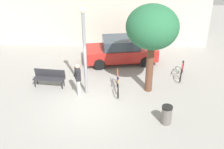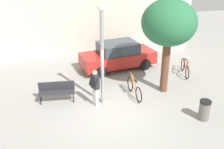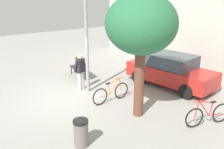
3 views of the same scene
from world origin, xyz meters
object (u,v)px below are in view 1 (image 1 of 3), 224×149
Objects in this scene: bicycle_red at (182,71)px; trash_bin at (167,115)px; person_by_lamppost at (78,77)px; lamppost at (85,47)px; plaza_tree at (152,28)px; parked_car_red at (121,50)px; park_bench at (49,76)px; bicycle_orange at (118,85)px.

trash_bin is at bearing -108.60° from bicycle_red.
person_by_lamppost is 4.56m from trash_bin.
lamppost is 0.99× the size of plaza_tree.
plaza_tree is at bearing -142.94° from bicycle_red.
bicycle_red is at bearing 19.89° from lamppost.
parked_car_red is at bearing 152.05° from bicycle_red.
parked_car_red is (3.64, 2.92, 0.23)m from park_bench.
park_bench is at bearing 176.68° from plaza_tree.
plaza_tree is at bearing 6.64° from lamppost.
bicycle_red is 0.40× the size of parked_car_red.
plaza_tree reaches higher than lamppost.
trash_bin is (-1.39, -4.12, 0.04)m from bicycle_red.
trash_bin is (3.62, -2.31, -2.02)m from lamppost.
bicycle_red is at bearing 24.77° from bicycle_orange.
bicycle_orange is at bearing 11.31° from person_by_lamppost.
trash_bin is at bearing -71.84° from parked_car_red.
person_by_lamppost is at bearing -171.29° from plaza_tree.
bicycle_orange and bicycle_red have the same top height.
plaza_tree is 4.31m from parked_car_red.
lamppost is 2.81m from park_bench.
bicycle_orange is 2.14× the size of trash_bin.
park_bench is 6.31m from trash_bin.
lamppost reaches higher than park_bench.
plaza_tree reaches higher than person_by_lamppost.
park_bench is at bearing -141.29° from parked_car_red.
park_bench is at bearing 152.69° from person_by_lamppost.
plaza_tree is 0.99× the size of parked_car_red.
bicycle_red is at bearing 37.06° from plaza_tree.
park_bench is 1.94× the size of trash_bin.
person_by_lamppost is 1.84m from park_bench.
person_by_lamppost is 5.75m from bicycle_red.
lamppost reaches higher than bicycle_red.
parked_car_red reaches higher than bicycle_orange.
bicycle_red is at bearing 9.45° from park_bench.
park_bench is 0.37× the size of plaza_tree.
lamppost is at bearing -18.41° from park_bench.
plaza_tree reaches higher than park_bench.
person_by_lamppost reaches higher than park_bench.
person_by_lamppost is 2.03m from bicycle_orange.
person_by_lamppost is 1.98× the size of trash_bin.
park_bench is at bearing 151.99° from trash_bin.
person_by_lamppost is at bearing -159.76° from bicycle_red.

